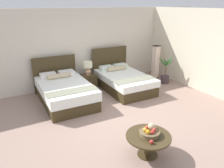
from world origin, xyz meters
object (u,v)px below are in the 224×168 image
nightstand (89,82)px  coffee_table (148,140)px  floor_lamp_corner (156,62)px  bed_near_corner (123,80)px  potted_palm (165,76)px  table_lamp (88,66)px  bed_near_window (65,91)px  fruit_bowl (150,132)px  loose_apple (152,142)px

nightstand → coffee_table: (-0.45, -3.79, 0.09)m
floor_lamp_corner → bed_near_corner: bearing=-166.4°
bed_near_corner → floor_lamp_corner: bearing=13.6°
bed_near_corner → potted_palm: bearing=-8.6°
nightstand → table_lamp: size_ratio=1.09×
bed_near_window → floor_lamp_corner: bearing=6.5°
bed_near_corner → nightstand: bed_near_corner is taller
fruit_bowl → floor_lamp_corner: bearing=48.7°
floor_lamp_corner → potted_palm: size_ratio=1.28×
table_lamp → potted_palm: 2.84m
table_lamp → floor_lamp_corner: size_ratio=0.36×
nightstand → potted_palm: bearing=-17.8°
nightstand → fruit_bowl: (-0.42, -3.78, 0.26)m
potted_palm → loose_apple: bearing=-135.4°
floor_lamp_corner → table_lamp: bearing=175.8°
floor_lamp_corner → bed_near_window: bearing=-173.5°
bed_near_corner → coffee_table: bearing=-114.4°
bed_near_window → loose_apple: bearing=-82.1°
nightstand → bed_near_window: bearing=-149.4°
bed_near_corner → floor_lamp_corner: size_ratio=1.72×
nightstand → floor_lamp_corner: floor_lamp_corner is taller
bed_near_corner → loose_apple: bed_near_corner is taller
floor_lamp_corner → potted_palm: bearing=-98.0°
bed_near_window → potted_palm: 3.70m
bed_near_window → bed_near_corner: (2.04, 0.01, -0.02)m
coffee_table → bed_near_window: bearing=100.5°
coffee_table → loose_apple: loose_apple is taller
potted_palm → nightstand: bearing=162.2°
nightstand → coffee_table: size_ratio=0.58×
bed_near_window → nightstand: 1.21m
bed_near_corner → table_lamp: size_ratio=4.80×
nightstand → bed_near_corner: bearing=-31.1°
loose_apple → floor_lamp_corner: 5.07m
nightstand → loose_apple: bearing=-97.9°
bed_near_window → loose_apple: bed_near_window is taller
bed_near_window → fruit_bowl: bed_near_window is taller
floor_lamp_corner → nightstand: bearing=176.3°
bed_near_window → bed_near_corner: 2.04m
loose_apple → coffee_table: bearing=63.4°
nightstand → loose_apple: 4.07m
bed_near_corner → fruit_bowl: size_ratio=5.47×
fruit_bowl → loose_apple: (-0.14, -0.24, -0.03)m
fruit_bowl → nightstand: bearing=83.7°
bed_near_window → coffee_table: (0.59, -3.18, 0.01)m
coffee_table → nightstand: bearing=83.3°
bed_near_corner → bed_near_window: bearing=-179.7°
table_lamp → coffee_table: size_ratio=0.53×
nightstand → table_lamp: table_lamp is taller
table_lamp → potted_palm: size_ratio=0.46×
table_lamp → coffee_table: bearing=-96.7°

